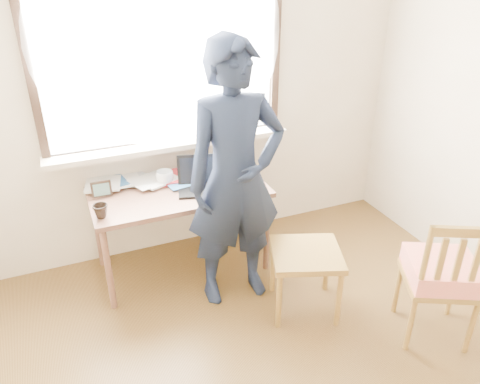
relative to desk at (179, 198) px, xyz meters
name	(u,v)px	position (x,y,z in m)	size (l,w,h in m)	color
room_shell	(316,119)	(0.22, -1.43, 1.03)	(3.52, 4.02, 2.61)	beige
desk	(179,198)	(0.00, 0.00, 0.00)	(1.27, 0.64, 0.68)	brown
laptop	(201,181)	(0.16, -0.03, 0.12)	(0.39, 0.35, 0.23)	black
mug_white	(165,178)	(-0.07, 0.13, 0.12)	(0.13, 0.13, 0.10)	white
mug_dark	(101,211)	(-0.58, -0.18, 0.12)	(0.10, 0.10, 0.09)	black
mouse	(236,184)	(0.41, -0.10, 0.09)	(0.08, 0.06, 0.03)	black
desk_clutter	(138,182)	(-0.25, 0.20, 0.09)	(0.91, 0.49, 0.04)	white
book_a	(126,183)	(-0.34, 0.24, 0.08)	(0.19, 0.26, 0.02)	white
book_b	(222,166)	(0.43, 0.25, 0.08)	(0.20, 0.27, 0.02)	white
picture_frame	(102,190)	(-0.53, 0.10, 0.13)	(0.14, 0.02, 0.11)	black
work_chair	(306,260)	(0.64, -0.78, -0.22)	(0.58, 0.56, 0.46)	olive
side_chair	(442,273)	(1.27, -1.32, -0.13)	(0.56, 0.55, 0.91)	olive
person	(236,179)	(0.27, -0.43, 0.30)	(0.67, 0.44, 1.82)	black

